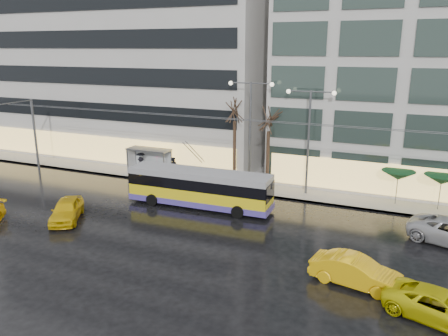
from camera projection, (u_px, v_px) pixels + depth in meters
The scene contains 19 objects.
ground at pixel (168, 230), 29.54m from camera, with size 140.00×140.00×0.00m, color black.
sidewalk at pixel (261, 177), 41.19m from camera, with size 80.00×10.00×0.15m, color gray.
kerb at pixel (242, 193), 36.80m from camera, with size 80.00×0.10×0.15m, color slate.
building_left at pixel (126, 54), 49.41m from camera, with size 34.00×14.00×22.00m, color #ABA8A4.
trolleybus at pixel (199, 189), 33.43m from camera, with size 11.30×4.48×5.21m.
catenary at pixel (226, 146), 35.06m from camera, with size 42.24×5.12×7.00m.
bus_shelter at pixel (147, 155), 41.64m from camera, with size 4.20×1.60×2.51m.
street_lamp_near at pixel (250, 120), 36.76m from camera, with size 3.96×0.36×9.03m.
street_lamp_far at pixel (309, 127), 34.96m from camera, with size 3.96×0.36×8.53m.
tree_a at pixel (235, 106), 37.21m from camera, with size 3.20×3.20×8.40m.
tree_b at pixel (269, 116), 36.44m from camera, with size 3.20×3.20×7.70m.
parasol_a at pixel (398, 175), 33.38m from camera, with size 2.50×2.50×2.65m.
parasol_b at pixel (442, 180), 32.26m from camera, with size 2.50×2.50×2.65m.
taxi_a at pixel (67, 210), 30.98m from camera, with size 1.81×4.50×1.53m, color #DEB40B.
taxi_b at pixel (356, 272), 22.48m from camera, with size 1.63×4.66×1.54m, color yellow.
taxi_c at pixel (441, 307), 19.57m from camera, with size 2.30×4.98×1.38m, color #CEC50A.
pedestrian_a at pixel (157, 164), 39.87m from camera, with size 1.16×1.17×2.19m.
pedestrian_b at pixel (173, 167), 41.13m from camera, with size 1.08×1.00×1.79m.
pedestrian_c at pixel (141, 163), 41.67m from camera, with size 1.12×0.89×2.11m.
Camera 1 is at (14.18, -23.68, 11.96)m, focal length 35.00 mm.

